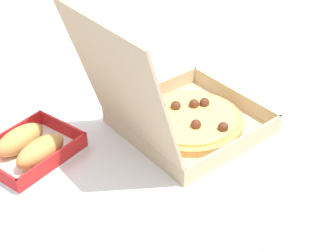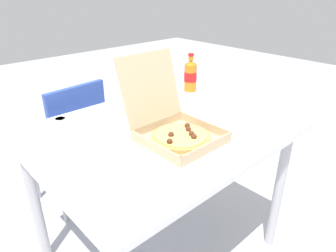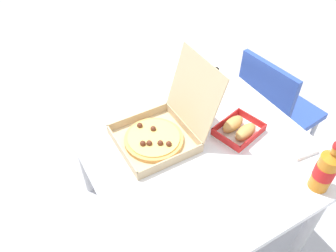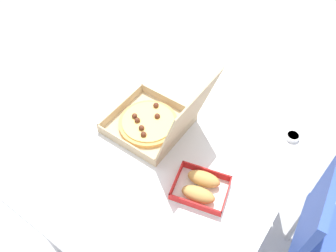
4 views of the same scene
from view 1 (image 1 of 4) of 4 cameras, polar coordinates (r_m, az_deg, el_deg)
dining_table at (r=1.08m, az=-3.96°, el=-6.42°), size 1.11×0.90×0.74m
pizza_box_open at (r=1.04m, az=1.39°, el=1.34°), size 0.30×0.38×0.33m
bread_side_box at (r=1.03m, az=-16.64°, el=-2.53°), size 0.19×0.22×0.06m
paper_menu at (r=0.89m, az=15.06°, el=-11.56°), size 0.25×0.23×0.00m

